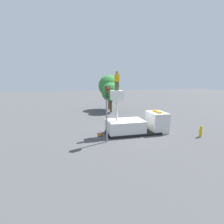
% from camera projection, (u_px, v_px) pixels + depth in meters
% --- Properties ---
extents(ground_plane, '(120.00, 120.00, 0.00)m').
position_uv_depth(ground_plane, '(133.00, 133.00, 17.61)').
color(ground_plane, '#4C4C4F').
extents(bucket_truck, '(6.10, 2.40, 4.32)m').
position_uv_depth(bucket_truck, '(137.00, 125.00, 17.53)').
color(bucket_truck, black).
rests_on(bucket_truck, ground).
extents(worker, '(0.40, 0.26, 1.75)m').
position_uv_depth(worker, '(117.00, 81.00, 16.19)').
color(worker, brown).
rests_on(worker, bucket_truck).
extents(traffic_light_pole, '(0.34, 0.57, 4.99)m').
position_uv_depth(traffic_light_pole, '(107.00, 102.00, 14.43)').
color(traffic_light_pole, gray).
rests_on(traffic_light_pole, ground).
extents(fire_hydrant, '(0.49, 0.25, 1.10)m').
position_uv_depth(fire_hydrant, '(201.00, 131.00, 16.43)').
color(fire_hydrant, gold).
rests_on(fire_hydrant, ground).
extents(traffic_cone_rear, '(0.41, 0.41, 0.59)m').
position_uv_depth(traffic_cone_rear, '(100.00, 133.00, 16.72)').
color(traffic_cone_rear, black).
rests_on(traffic_cone_rear, ground).
extents(tree_left_bg, '(3.69, 3.69, 5.96)m').
position_uv_depth(tree_left_bg, '(109.00, 86.00, 30.31)').
color(tree_left_bg, brown).
rests_on(tree_left_bg, ground).
extents(tree_right_bg, '(3.03, 3.03, 4.78)m').
position_uv_depth(tree_right_bg, '(111.00, 92.00, 27.69)').
color(tree_right_bg, brown).
rests_on(tree_right_bg, ground).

